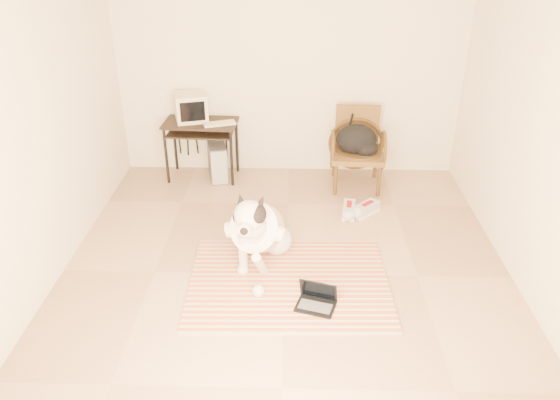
{
  "coord_description": "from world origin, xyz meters",
  "views": [
    {
      "loc": [
        0.06,
        -3.98,
        2.86
      ],
      "look_at": [
        -0.05,
        0.07,
        0.71
      ],
      "focal_mm": 35.0,
      "sensor_mm": 36.0,
      "label": 1
    }
  ],
  "objects_px": {
    "backpack": "(358,141)",
    "computer_desk": "(201,130)",
    "dog": "(258,230)",
    "rattan_chair": "(357,148)",
    "pc_tower": "(217,161)",
    "crt_monitor": "(191,107)",
    "laptop": "(317,300)"
  },
  "relations": [
    {
      "from": "dog",
      "to": "pc_tower",
      "type": "height_order",
      "value": "dog"
    },
    {
      "from": "crt_monitor",
      "to": "backpack",
      "type": "height_order",
      "value": "crt_monitor"
    },
    {
      "from": "rattan_chair",
      "to": "crt_monitor",
      "type": "bearing_deg",
      "value": 174.27
    },
    {
      "from": "crt_monitor",
      "to": "backpack",
      "type": "relative_size",
      "value": 0.91
    },
    {
      "from": "computer_desk",
      "to": "dog",
      "type": "bearing_deg",
      "value": -66.52
    },
    {
      "from": "computer_desk",
      "to": "rattan_chair",
      "type": "height_order",
      "value": "rattan_chair"
    },
    {
      "from": "dog",
      "to": "computer_desk",
      "type": "relative_size",
      "value": 1.35
    },
    {
      "from": "crt_monitor",
      "to": "rattan_chair",
      "type": "bearing_deg",
      "value": -5.73
    },
    {
      "from": "dog",
      "to": "crt_monitor",
      "type": "xyz_separation_m",
      "value": [
        -0.88,
        1.85,
        0.52
      ]
    },
    {
      "from": "pc_tower",
      "to": "rattan_chair",
      "type": "relative_size",
      "value": 0.55
    },
    {
      "from": "computer_desk",
      "to": "crt_monitor",
      "type": "distance_m",
      "value": 0.29
    },
    {
      "from": "computer_desk",
      "to": "crt_monitor",
      "type": "relative_size",
      "value": 2.01
    },
    {
      "from": "dog",
      "to": "pc_tower",
      "type": "xyz_separation_m",
      "value": [
        -0.6,
        1.79,
        -0.12
      ]
    },
    {
      "from": "pc_tower",
      "to": "laptop",
      "type": "bearing_deg",
      "value": -65.43
    },
    {
      "from": "dog",
      "to": "pc_tower",
      "type": "distance_m",
      "value": 1.9
    },
    {
      "from": "dog",
      "to": "rattan_chair",
      "type": "distance_m",
      "value": 1.96
    },
    {
      "from": "crt_monitor",
      "to": "backpack",
      "type": "distance_m",
      "value": 1.96
    },
    {
      "from": "dog",
      "to": "rattan_chair",
      "type": "bearing_deg",
      "value": 57.99
    },
    {
      "from": "laptop",
      "to": "rattan_chair",
      "type": "bearing_deg",
      "value": 77.07
    },
    {
      "from": "laptop",
      "to": "computer_desk",
      "type": "bearing_deg",
      "value": 117.94
    },
    {
      "from": "computer_desk",
      "to": "crt_monitor",
      "type": "bearing_deg",
      "value": 148.0
    },
    {
      "from": "backpack",
      "to": "rattan_chair",
      "type": "bearing_deg",
      "value": 85.27
    },
    {
      "from": "backpack",
      "to": "computer_desk",
      "type": "bearing_deg",
      "value": 173.56
    },
    {
      "from": "crt_monitor",
      "to": "dog",
      "type": "bearing_deg",
      "value": -64.54
    },
    {
      "from": "pc_tower",
      "to": "backpack",
      "type": "xyz_separation_m",
      "value": [
        1.63,
        -0.21,
        0.35
      ]
    },
    {
      "from": "rattan_chair",
      "to": "backpack",
      "type": "height_order",
      "value": "rattan_chair"
    },
    {
      "from": "computer_desk",
      "to": "pc_tower",
      "type": "xyz_separation_m",
      "value": [
        0.17,
        0.01,
        -0.39
      ]
    },
    {
      "from": "dog",
      "to": "laptop",
      "type": "relative_size",
      "value": 3.24
    },
    {
      "from": "dog",
      "to": "crt_monitor",
      "type": "distance_m",
      "value": 2.12
    },
    {
      "from": "pc_tower",
      "to": "rattan_chair",
      "type": "height_order",
      "value": "rattan_chair"
    },
    {
      "from": "dog",
      "to": "backpack",
      "type": "distance_m",
      "value": 1.9
    },
    {
      "from": "laptop",
      "to": "backpack",
      "type": "bearing_deg",
      "value": 76.79
    }
  ]
}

